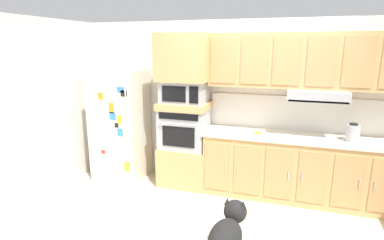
{
  "coord_description": "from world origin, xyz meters",
  "views": [
    {
      "loc": [
        0.5,
        -3.59,
        2.13
      ],
      "look_at": [
        -0.77,
        0.39,
        1.12
      ],
      "focal_mm": 29.0,
      "sensor_mm": 36.0,
      "label": 1
    }
  ],
  "objects": [
    {
      "name": "ground_plane",
      "position": [
        0.0,
        0.0,
        0.0
      ],
      "size": [
        9.6,
        9.6,
        0.0
      ],
      "primitive_type": "plane",
      "color": "beige"
    },
    {
      "name": "back_kitchen_wall",
      "position": [
        0.0,
        1.11,
        1.25
      ],
      "size": [
        6.2,
        0.12,
        2.5
      ],
      "primitive_type": "cube",
      "color": "silver",
      "rests_on": "ground"
    },
    {
      "name": "side_panel_left",
      "position": [
        -2.8,
        0.0,
        1.25
      ],
      "size": [
        0.12,
        7.1,
        2.5
      ],
      "primitive_type": "cube",
      "color": "silver",
      "rests_on": "ground"
    },
    {
      "name": "refrigerator",
      "position": [
        -2.08,
        0.68,
        0.88
      ],
      "size": [
        0.76,
        0.73,
        1.76
      ],
      "color": "silver",
      "rests_on": "ground"
    },
    {
      "name": "oven_base_cabinet",
      "position": [
        -1.0,
        0.75,
        0.3
      ],
      "size": [
        0.74,
        0.62,
        0.6
      ],
      "primitive_type": "cube",
      "color": "tan",
      "rests_on": "ground"
    },
    {
      "name": "built_in_oven",
      "position": [
        -1.0,
        0.75,
        0.9
      ],
      "size": [
        0.7,
        0.62,
        0.6
      ],
      "color": "#A8AAAF",
      "rests_on": "oven_base_cabinet"
    },
    {
      "name": "appliance_mid_shelf",
      "position": [
        -1.0,
        0.75,
        1.25
      ],
      "size": [
        0.74,
        0.62,
        0.1
      ],
      "primitive_type": "cube",
      "color": "tan",
      "rests_on": "built_in_oven"
    },
    {
      "name": "microwave",
      "position": [
        -1.0,
        0.75,
        1.46
      ],
      "size": [
        0.64,
        0.54,
        0.32
      ],
      "color": "#A8AAAF",
      "rests_on": "appliance_mid_shelf"
    },
    {
      "name": "appliance_upper_cabinet",
      "position": [
        -1.0,
        0.75,
        1.96
      ],
      "size": [
        0.74,
        0.62,
        0.68
      ],
      "primitive_type": "cube",
      "color": "tan",
      "rests_on": "microwave"
    },
    {
      "name": "lower_cabinet_run",
      "position": [
        0.85,
        0.75,
        0.44
      ],
      "size": [
        2.96,
        0.63,
        0.88
      ],
      "color": "tan",
      "rests_on": "ground"
    },
    {
      "name": "countertop_slab",
      "position": [
        0.85,
        0.75,
        0.9
      ],
      "size": [
        3.0,
        0.64,
        0.04
      ],
      "primitive_type": "cube",
      "color": "silver",
      "rests_on": "lower_cabinet_run"
    },
    {
      "name": "backsplash_panel",
      "position": [
        0.85,
        1.04,
        1.17
      ],
      "size": [
        3.0,
        0.02,
        0.5
      ],
      "primitive_type": "cube",
      "color": "silver",
      "rests_on": "countertop_slab"
    },
    {
      "name": "upper_cabinet_with_hood",
      "position": [
        0.85,
        0.87,
        1.9
      ],
      "size": [
        2.96,
        0.48,
        0.88
      ],
      "color": "tan",
      "rests_on": "backsplash_panel"
    },
    {
      "name": "screwdriver",
      "position": [
        0.11,
        0.69,
        0.93
      ],
      "size": [
        0.16,
        0.17,
        0.03
      ],
      "color": "yellow",
      "rests_on": "countertop_slab"
    },
    {
      "name": "electric_kettle",
      "position": [
        1.31,
        0.7,
        1.03
      ],
      "size": [
        0.17,
        0.17,
        0.24
      ],
      "color": "#A8AAAF",
      "rests_on": "countertop_slab"
    },
    {
      "name": "dog",
      "position": [
        0.04,
        -1.04,
        0.42
      ],
      "size": [
        0.33,
        0.95,
        0.64
      ],
      "rotation": [
        0.0,
        0.0,
        1.49
      ],
      "color": "black",
      "rests_on": "ground"
    }
  ]
}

